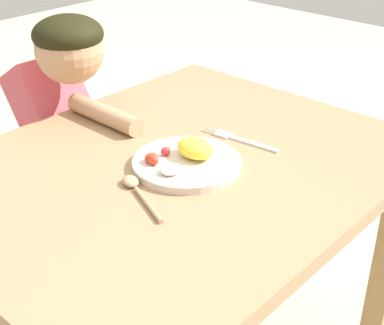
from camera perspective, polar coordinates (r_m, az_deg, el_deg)
name	(u,v)px	position (r m, az deg, el deg)	size (l,w,h in m)	color
dining_table	(176,199)	(1.41, -1.62, -3.67)	(1.11, 0.88, 0.73)	#9B7652
plate	(187,161)	(1.32, -0.54, 0.17)	(0.25, 0.25, 0.06)	beige
fork	(239,139)	(1.46, 4.72, 2.31)	(0.04, 0.22, 0.01)	silver
spoon	(137,189)	(1.24, -5.51, -2.69)	(0.09, 0.18, 0.02)	tan
person	(61,144)	(1.79, -12.98, 1.84)	(0.19, 0.51, 1.00)	#424072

